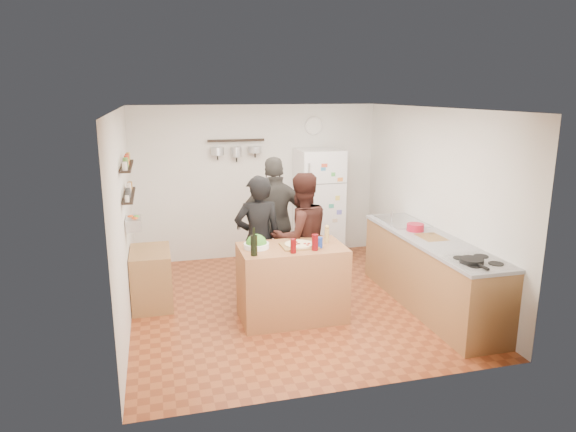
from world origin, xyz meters
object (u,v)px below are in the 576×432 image
object	(u,v)px
person_back	(276,223)
skillet	(472,261)
wall_clock	(314,126)
person_left	(258,240)
fridge	(319,204)
wine_bottle	(254,246)
salt_canister	(319,242)
person_center	(301,237)
red_bowl	(415,227)
prep_island	(292,283)
counter_run	(430,273)
pepper_mill	(327,236)
salad_bowl	(256,246)
side_table	(151,278)

from	to	relation	value
person_back	skillet	size ratio (longest dim) A/B	7.34
person_back	wall_clock	world-z (taller)	wall_clock
person_left	wall_clock	world-z (taller)	wall_clock
fridge	skillet	bearing A→B (deg)	-78.80
wine_bottle	person_left	bearing A→B (deg)	75.62
salt_canister	person_center	distance (m)	0.69
skillet	red_bowl	world-z (taller)	red_bowl
prep_island	counter_run	bearing A→B (deg)	-3.37
person_center	counter_run	distance (m)	1.71
pepper_mill	counter_run	bearing A→B (deg)	-6.61
red_bowl	wall_clock	size ratio (longest dim) A/B	0.75
salad_bowl	pepper_mill	bearing A→B (deg)	0.00
wine_bottle	counter_run	bearing A→B (deg)	2.86
prep_island	counter_run	distance (m)	1.80
salt_canister	counter_run	xyz separation A→B (m)	(1.49, 0.01, -0.52)
skillet	wall_clock	world-z (taller)	wall_clock
person_center	skillet	world-z (taller)	person_center
fridge	red_bowl	bearing A→B (deg)	-70.23
fridge	salad_bowl	bearing A→B (deg)	-124.29
pepper_mill	counter_run	world-z (taller)	pepper_mill
side_table	red_bowl	bearing A→B (deg)	-10.13
person_center	side_table	world-z (taller)	person_center
wall_clock	side_table	size ratio (longest dim) A/B	0.37
salt_canister	person_center	xyz separation A→B (m)	(-0.03, 0.68, -0.12)
salad_bowl	salt_canister	bearing A→B (deg)	-13.28
wine_bottle	side_table	bearing A→B (deg)	136.96
person_back	red_bowl	world-z (taller)	person_back
counter_run	pepper_mill	bearing A→B (deg)	173.39
person_left	fridge	distance (m)	2.06
fridge	person_back	bearing A→B (deg)	-132.25
salt_canister	fridge	distance (m)	2.43
counter_run	wine_bottle	bearing A→B (deg)	-177.14
person_back	side_table	size ratio (longest dim) A/B	2.30
prep_island	person_left	distance (m)	0.78
person_left	red_bowl	size ratio (longest dim) A/B	7.50
salt_canister	skillet	distance (m)	1.70
red_bowl	fridge	size ratio (longest dim) A/B	0.12
person_left	skillet	bearing A→B (deg)	139.98
prep_island	person_left	world-z (taller)	person_left
salt_canister	person_back	xyz separation A→B (m)	(-0.24, 1.23, -0.05)
prep_island	person_back	size ratio (longest dim) A/B	0.68
wall_clock	fridge	bearing A→B (deg)	-90.00
counter_run	wall_clock	size ratio (longest dim) A/B	8.77
person_left	person_back	size ratio (longest dim) A/B	0.91
pepper_mill	salad_bowl	bearing A→B (deg)	180.00
pepper_mill	fridge	distance (m)	2.23
red_bowl	side_table	bearing A→B (deg)	169.87
prep_island	fridge	xyz separation A→B (m)	(1.04, 2.19, 0.45)
person_center	fridge	size ratio (longest dim) A/B	0.94
wall_clock	person_center	bearing A→B (deg)	-111.43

